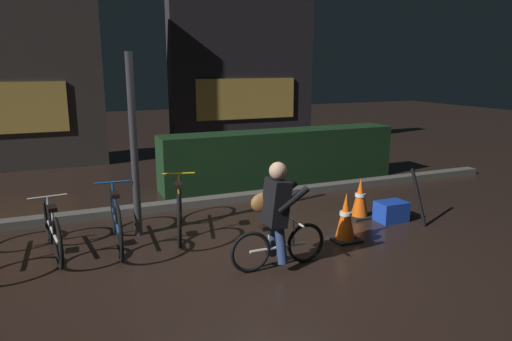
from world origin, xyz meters
name	(u,v)px	position (x,y,z in m)	size (l,w,h in m)	color
ground_plane	(260,251)	(0.00, 0.00, 0.00)	(40.00, 40.00, 0.00)	black
sidewalk_curb	(208,201)	(0.00, 2.20, 0.06)	(12.00, 0.24, 0.12)	#56544F
hedge_row	(280,157)	(1.80, 3.10, 0.52)	(4.80, 0.70, 1.05)	black
storefront_right	(243,76)	(2.64, 7.20, 2.02)	(4.11, 0.54, 4.06)	#262328
street_post	(134,147)	(-1.31, 1.20, 1.23)	(0.10, 0.10, 2.46)	#2D2D33
parked_bike_left_mid	(53,230)	(-2.38, 0.90, 0.32)	(0.46, 1.50, 0.69)	black
parked_bike_center_left	(116,219)	(-1.63, 0.90, 0.36)	(0.46, 1.72, 0.79)	black
parked_bike_center_right	(180,208)	(-0.76, 1.04, 0.36)	(0.53, 1.70, 0.80)	black
traffic_cone_near	(346,218)	(1.19, -0.10, 0.32)	(0.36, 0.36, 0.66)	black
traffic_cone_far	(360,198)	(1.95, 0.64, 0.30)	(0.36, 0.36, 0.62)	black
blue_crate	(391,211)	(2.28, 0.30, 0.15)	(0.44, 0.32, 0.30)	#193DB7
cyclist	(276,215)	(-0.02, -0.49, 0.63)	(1.19, 0.51, 1.25)	black
closed_umbrella	(418,197)	(2.55, 0.05, 0.41)	(0.05, 0.05, 0.85)	black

